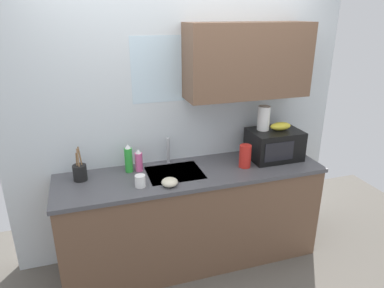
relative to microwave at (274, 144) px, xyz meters
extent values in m
cube|color=silver|center=(-0.81, 0.30, 0.21)|extent=(3.06, 0.10, 2.50)
cube|color=brown|center=(-0.27, 0.09, 0.75)|extent=(1.08, 0.32, 0.62)
cube|color=silver|center=(-0.96, 0.26, 0.69)|extent=(0.56, 0.02, 0.55)
cube|color=brown|center=(-0.81, -0.05, -0.60)|extent=(2.26, 0.60, 0.86)
cube|color=#4C4C51|center=(-0.81, -0.05, -0.15)|extent=(2.29, 0.63, 0.03)
cube|color=#9EA0A5|center=(-0.96, -0.03, -0.21)|extent=(0.46, 0.38, 0.14)
cylinder|color=#B2B5BA|center=(-0.96, 0.19, -0.02)|extent=(0.03, 0.03, 0.24)
cube|color=black|center=(0.00, 0.00, 0.00)|extent=(0.46, 0.34, 0.27)
cube|color=black|center=(-0.05, -0.17, 0.00)|extent=(0.28, 0.01, 0.17)
ellipsoid|color=gold|center=(0.05, 0.00, 0.17)|extent=(0.20, 0.11, 0.07)
cylinder|color=white|center=(-0.10, 0.05, 0.24)|extent=(0.11, 0.11, 0.22)
cylinder|color=#E55999|center=(-1.24, 0.10, -0.05)|extent=(0.06, 0.06, 0.16)
cone|color=white|center=(-1.24, 0.10, 0.04)|extent=(0.05, 0.05, 0.04)
cylinder|color=green|center=(-1.32, 0.11, -0.03)|extent=(0.07, 0.07, 0.21)
cone|color=white|center=(-1.32, 0.11, 0.09)|extent=(0.05, 0.05, 0.04)
cylinder|color=red|center=(-0.34, -0.10, -0.03)|extent=(0.10, 0.10, 0.20)
cylinder|color=white|center=(-1.28, -0.19, -0.09)|extent=(0.08, 0.08, 0.09)
cylinder|color=black|center=(-1.72, 0.07, -0.07)|extent=(0.11, 0.11, 0.13)
cylinder|color=olive|center=(-1.73, 0.07, 0.00)|extent=(0.02, 0.02, 0.20)
cylinder|color=olive|center=(-1.70, 0.08, 0.03)|extent=(0.03, 0.02, 0.24)
cylinder|color=olive|center=(-1.72, 0.05, 0.02)|extent=(0.01, 0.03, 0.24)
ellipsoid|color=beige|center=(-1.06, -0.25, -0.10)|extent=(0.13, 0.13, 0.06)
camera|label=1|loc=(-1.63, -2.63, 1.15)|focal=32.74mm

